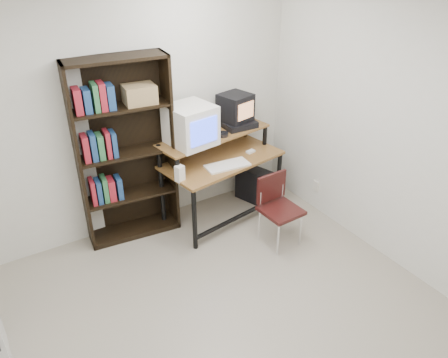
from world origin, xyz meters
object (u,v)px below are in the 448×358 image
crt_tv (235,107)px  computer_desk (221,161)px  crt_monitor (191,125)px  school_chair (277,203)px  pc_tower (254,185)px  bookshelf (124,150)px

crt_tv → computer_desk: bearing=-161.5°
crt_monitor → school_chair: 1.20m
pc_tower → crt_monitor: bearing=162.1°
pc_tower → school_chair: size_ratio=0.59×
crt_monitor → pc_tower: crt_monitor is taller
crt_tv → bookshelf: 1.33m
pc_tower → bookshelf: (-1.51, 0.19, 0.77)m
bookshelf → computer_desk: bearing=-7.4°
school_chair → crt_monitor: bearing=123.4°
crt_tv → bookshelf: bookshelf is taller
computer_desk → crt_tv: size_ratio=3.69×
crt_tv → school_chair: bearing=-108.4°
crt_monitor → school_chair: crt_monitor is taller
pc_tower → bookshelf: bookshelf is taller
crt_monitor → bookshelf: bearing=155.3°
pc_tower → bookshelf: bearing=155.0°
crt_monitor → pc_tower: 1.28m
computer_desk → pc_tower: computer_desk is taller
crt_monitor → crt_tv: crt_monitor is taller
school_chair → bookshelf: bookshelf is taller
crt_tv → bookshelf: bearing=164.7°
crt_monitor → pc_tower: (0.84, 0.00, -0.97)m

